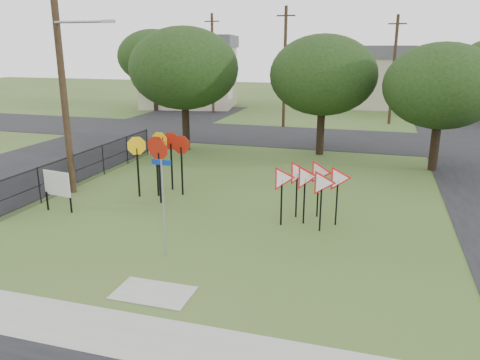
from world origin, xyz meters
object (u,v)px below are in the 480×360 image
at_px(stop_sign_cluster, 161,151).
at_px(yield_sign_cluster, 310,179).
at_px(street_name_sign, 163,201).
at_px(info_board, 57,185).

height_order(stop_sign_cluster, yield_sign_cluster, stop_sign_cluster).
bearing_deg(yield_sign_cluster, stop_sign_cluster, 166.60).
distance_m(stop_sign_cluster, yield_sign_cluster, 6.65).
bearing_deg(stop_sign_cluster, street_name_sign, -63.57).
xyz_separation_m(stop_sign_cluster, info_board, (-2.86, -3.05, -0.85)).
distance_m(street_name_sign, yield_sign_cluster, 5.42).
bearing_deg(stop_sign_cluster, info_board, -133.18).
height_order(yield_sign_cluster, info_board, yield_sign_cluster).
xyz_separation_m(street_name_sign, stop_sign_cluster, (-2.70, 5.44, 0.20)).
xyz_separation_m(street_name_sign, yield_sign_cluster, (3.76, 3.90, -0.08)).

